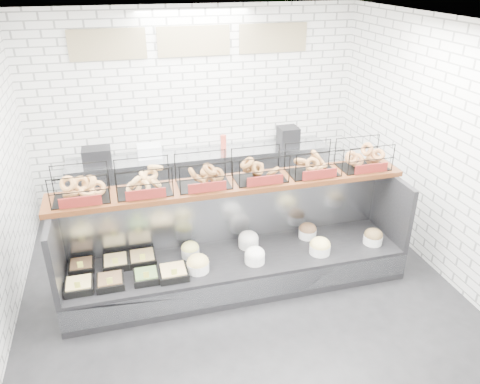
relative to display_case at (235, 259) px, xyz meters
name	(u,v)px	position (x,y,z in m)	size (l,w,h in m)	color
ground	(244,298)	(0.02, -0.34, -0.33)	(5.50, 5.50, 0.00)	black
room_shell	(230,112)	(0.02, 0.26, 1.73)	(5.02, 5.51, 3.01)	white
display_case	(235,259)	(0.00, 0.00, 0.00)	(4.00, 0.90, 1.20)	black
bagel_shelf	(232,172)	(0.02, 0.18, 1.06)	(4.10, 0.50, 0.40)	#401E0D
prep_counter	(202,178)	(0.01, 2.09, 0.14)	(4.00, 0.60, 1.20)	#93969B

